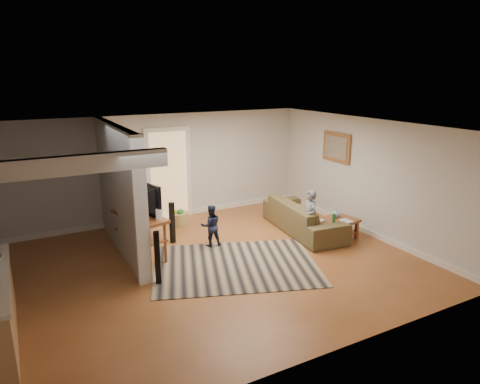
% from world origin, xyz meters
% --- Properties ---
extents(ground, '(7.50, 7.50, 0.00)m').
position_xyz_m(ground, '(0.00, 0.00, 0.00)').
color(ground, brown).
rests_on(ground, ground).
extents(room_shell, '(7.54, 6.02, 2.52)m').
position_xyz_m(room_shell, '(-1.07, 0.43, 1.46)').
color(room_shell, beige).
rests_on(room_shell, ground).
extents(area_rug, '(3.51, 3.03, 0.01)m').
position_xyz_m(area_rug, '(0.45, -0.20, 0.01)').
color(area_rug, black).
rests_on(area_rug, ground).
extents(sofa, '(1.15, 2.40, 0.68)m').
position_xyz_m(sofa, '(2.60, 0.67, 0.00)').
color(sofa, '#423621').
rests_on(sofa, ground).
extents(coffee_table, '(1.20, 0.83, 0.65)m').
position_xyz_m(coffee_table, '(2.81, -0.05, 0.34)').
color(coffee_table, brown).
rests_on(coffee_table, ground).
extents(tv_console, '(0.82, 1.41, 1.15)m').
position_xyz_m(tv_console, '(-0.92, 1.03, 0.76)').
color(tv_console, brown).
rests_on(tv_console, ground).
extents(speaker_left, '(0.12, 0.12, 0.92)m').
position_xyz_m(speaker_left, '(-1.00, -0.20, 0.46)').
color(speaker_left, black).
rests_on(speaker_left, ground).
extents(speaker_right, '(0.11, 0.11, 0.87)m').
position_xyz_m(speaker_right, '(-0.18, 1.40, 0.44)').
color(speaker_right, black).
rests_on(speaker_right, ground).
extents(toy_basket, '(0.44, 0.44, 0.39)m').
position_xyz_m(toy_basket, '(0.33, 2.37, 0.16)').
color(toy_basket, olive).
rests_on(toy_basket, ground).
extents(child, '(0.32, 0.44, 1.13)m').
position_xyz_m(child, '(2.28, 0.04, 0.00)').
color(child, slate).
rests_on(child, ground).
extents(toddler, '(0.47, 0.40, 0.86)m').
position_xyz_m(toddler, '(0.45, 0.87, 0.00)').
color(toddler, '#1B2138').
rests_on(toddler, ground).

